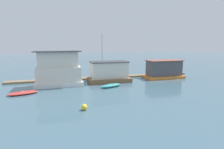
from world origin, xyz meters
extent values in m
plane|color=#426070|center=(0.00, 0.00, 0.00)|extent=(200.00, 200.00, 0.00)
cube|color=#846B4C|center=(0.00, 3.28, 0.15)|extent=(33.80, 1.55, 0.30)
cube|color=white|center=(-8.28, -0.51, 0.33)|extent=(7.07, 3.45, 0.66)
cube|color=silver|center=(-8.28, -0.51, 1.77)|extent=(6.43, 2.81, 2.21)
cube|color=silver|center=(-8.28, -0.51, 4.02)|extent=(5.75, 2.13, 2.29)
cube|color=#38383D|center=(-8.28, -0.51, 5.22)|extent=(6.73, 3.11, 0.12)
cube|color=brown|center=(-0.17, 0.20, 0.34)|extent=(6.95, 3.93, 0.69)
cube|color=silver|center=(-0.17, 0.20, 2.00)|extent=(5.94, 2.92, 2.62)
cube|color=#38383D|center=(-0.17, 0.20, 3.37)|extent=(6.24, 3.22, 0.12)
cylinder|color=#B2B2B7|center=(-1.34, 0.20, 5.65)|extent=(0.12, 0.12, 4.43)
cube|color=orange|center=(10.62, 0.57, 0.23)|extent=(7.08, 3.62, 0.47)
cube|color=#4C4C51|center=(10.62, 0.57, 1.85)|extent=(6.19, 2.73, 2.76)
cube|color=brown|center=(10.62, 0.57, 3.29)|extent=(6.49, 3.03, 0.12)
ellipsoid|color=red|center=(-12.70, -4.22, 0.18)|extent=(3.79, 2.31, 0.36)
cube|color=#997F60|center=(-12.70, -4.22, 0.30)|extent=(0.47, 1.17, 0.08)
ellipsoid|color=teal|center=(-0.93, -3.70, 0.24)|extent=(3.54, 2.14, 0.48)
cube|color=#997F60|center=(-0.93, -3.70, 0.41)|extent=(0.45, 0.92, 0.08)
cylinder|color=#846B4C|center=(3.71, 2.26, 0.92)|extent=(0.28, 0.28, 1.84)
sphere|color=yellow|center=(-5.91, -11.76, 0.30)|extent=(0.59, 0.59, 0.59)
camera|label=1|loc=(-7.82, -27.89, 6.26)|focal=28.00mm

